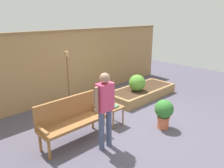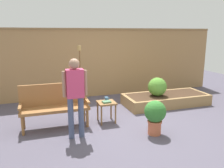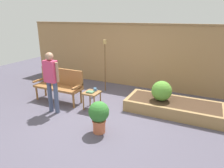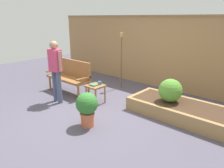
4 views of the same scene
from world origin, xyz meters
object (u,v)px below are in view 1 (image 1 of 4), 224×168
object	(u,v)px
cup_on_table	(111,103)
shrub_near_bench	(137,83)
potted_boxwood	(164,112)
book_on_table	(115,106)
side_table	(113,109)
garden_bench	(70,117)
person_by_bench	(105,105)
tiki_torch	(68,71)

from	to	relation	value
cup_on_table	shrub_near_bench	world-z (taller)	shrub_near_bench
potted_boxwood	book_on_table	bearing A→B (deg)	130.03
side_table	book_on_table	world-z (taller)	book_on_table
garden_bench	potted_boxwood	distance (m)	2.16
shrub_near_bench	person_by_bench	distance (m)	2.80
side_table	person_by_bench	xyz separation A→B (m)	(-0.79, -0.58, 0.54)
tiki_torch	person_by_bench	bearing A→B (deg)	-103.16
side_table	person_by_bench	bearing A→B (deg)	-143.65
garden_bench	book_on_table	xyz separation A→B (m)	(1.13, -0.17, -0.05)
shrub_near_bench	tiki_torch	bearing A→B (deg)	159.74
side_table	book_on_table	distance (m)	0.11
side_table	book_on_table	bearing A→B (deg)	-103.13
book_on_table	person_by_bench	size ratio (longest dim) A/B	0.12
side_table	tiki_torch	xyz separation A→B (m)	(-0.33, 1.41, 0.75)
cup_on_table	potted_boxwood	xyz separation A→B (m)	(0.70, -1.05, -0.10)
book_on_table	shrub_near_bench	size ratio (longest dim) A/B	0.36
garden_bench	cup_on_table	world-z (taller)	garden_bench
potted_boxwood	cup_on_table	bearing A→B (deg)	123.52
cup_on_table	tiki_torch	size ratio (longest dim) A/B	0.07
book_on_table	potted_boxwood	xyz separation A→B (m)	(0.75, -0.89, -0.08)
book_on_table	side_table	bearing A→B (deg)	73.33
side_table	potted_boxwood	bearing A→B (deg)	-52.03
cup_on_table	book_on_table	bearing A→B (deg)	-106.53
shrub_near_bench	tiki_torch	distance (m)	2.22
garden_bench	person_by_bench	bearing A→B (deg)	-63.48
person_by_bench	book_on_table	bearing A→B (deg)	34.24
tiki_torch	person_by_bench	size ratio (longest dim) A/B	1.07
book_on_table	tiki_torch	world-z (taller)	tiki_torch
potted_boxwood	garden_bench	bearing A→B (deg)	150.65
side_table	cup_on_table	size ratio (longest dim) A/B	3.88
garden_bench	shrub_near_bench	size ratio (longest dim) A/B	2.79
cup_on_table	potted_boxwood	bearing A→B (deg)	-56.48
cup_on_table	shrub_near_bench	distance (m)	1.73
cup_on_table	shrub_near_bench	size ratio (longest dim) A/B	0.24
side_table	garden_bench	bearing A→B (deg)	174.23
side_table	cup_on_table	bearing A→B (deg)	71.92
potted_boxwood	shrub_near_bench	distance (m)	1.87
shrub_near_bench	book_on_table	bearing A→B (deg)	-156.92
garden_bench	potted_boxwood	xyz separation A→B (m)	(1.88, -1.05, -0.13)
shrub_near_bench	person_by_bench	bearing A→B (deg)	-153.14
side_table	person_by_bench	size ratio (longest dim) A/B	0.31
shrub_near_bench	tiki_torch	size ratio (longest dim) A/B	0.31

